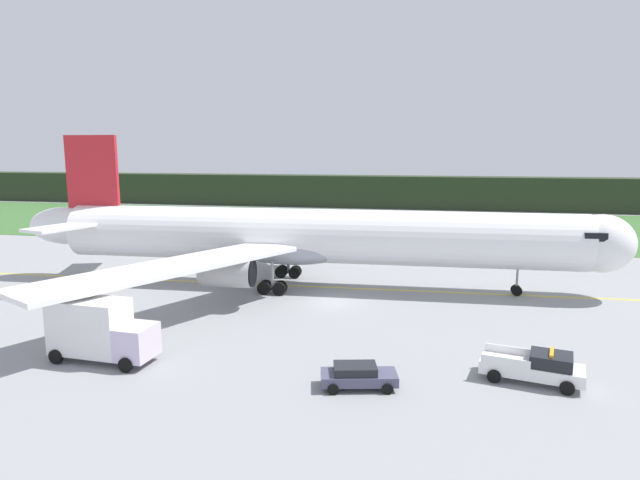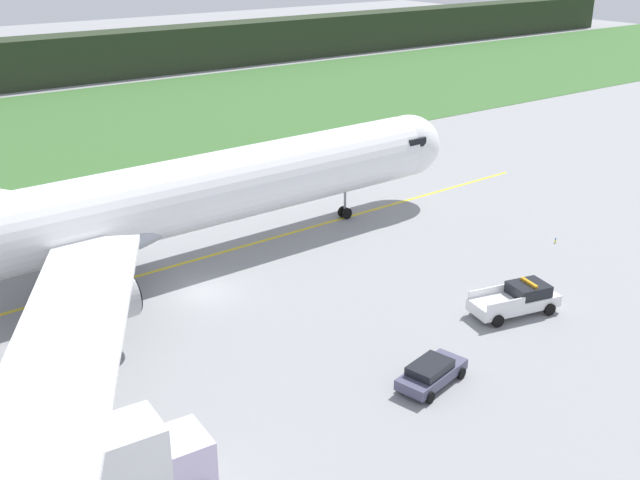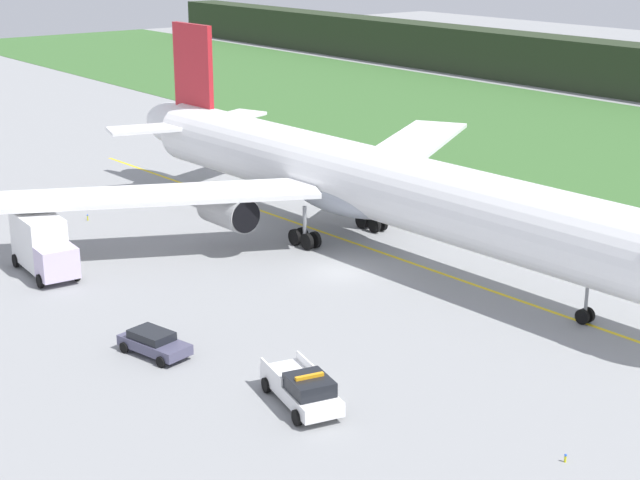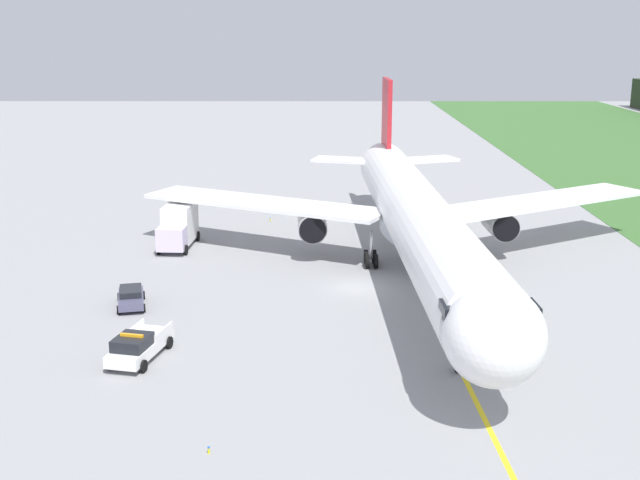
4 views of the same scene
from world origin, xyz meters
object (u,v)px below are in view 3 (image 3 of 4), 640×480
Objects in this scene: airliner at (364,182)px; catering_truck at (43,245)px; ops_pickup_truck at (303,388)px; staff_car at (154,342)px.

catering_truck is at bearing -112.69° from airliner.
ops_pickup_truck is at bearing 4.38° from catering_truck.
catering_truck is at bearing -175.62° from ops_pickup_truck.
ops_pickup_truck reaches higher than staff_car.
catering_truck reaches higher than staff_car.
catering_truck reaches higher than ops_pickup_truck.
ops_pickup_truck is at bearing -46.84° from airliner.
ops_pickup_truck is (17.28, -18.43, -3.87)m from airliner.
staff_car is at bearing -70.18° from airliner.
ops_pickup_truck is 10.04m from staff_car.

